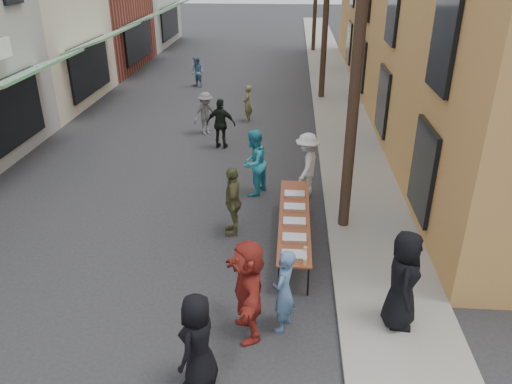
# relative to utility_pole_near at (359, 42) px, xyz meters

# --- Properties ---
(ground) EXTENTS (120.00, 120.00, 0.00)m
(ground) POSITION_rel_utility_pole_near_xyz_m (-4.30, -3.00, -4.50)
(ground) COLOR #28282B
(ground) RESTS_ON ground
(sidewalk) EXTENTS (2.20, 60.00, 0.10)m
(sidewalk) POSITION_rel_utility_pole_near_xyz_m (0.70, 12.00, -4.45)
(sidewalk) COLOR gray
(sidewalk) RESTS_ON ground
(storefront_row) EXTENTS (8.00, 37.00, 9.00)m
(storefront_row) POSITION_rel_utility_pole_near_xyz_m (-14.30, 11.96, -0.38)
(storefront_row) COLOR maroon
(storefront_row) RESTS_ON ground
(utility_pole_near) EXTENTS (0.26, 0.26, 9.00)m
(utility_pole_near) POSITION_rel_utility_pole_near_xyz_m (0.00, 0.00, 0.00)
(utility_pole_near) COLOR #2D2116
(utility_pole_near) RESTS_ON ground
(serving_table) EXTENTS (0.70, 4.00, 0.75)m
(serving_table) POSITION_rel_utility_pole_near_xyz_m (-1.23, -0.93, -3.79)
(serving_table) COLOR brown
(serving_table) RESTS_ON ground
(catering_tray_sausage) EXTENTS (0.50, 0.33, 0.08)m
(catering_tray_sausage) POSITION_rel_utility_pole_near_xyz_m (-1.23, -2.58, -3.71)
(catering_tray_sausage) COLOR maroon
(catering_tray_sausage) RESTS_ON serving_table
(catering_tray_foil_b) EXTENTS (0.50, 0.33, 0.08)m
(catering_tray_foil_b) POSITION_rel_utility_pole_near_xyz_m (-1.23, -1.93, -3.71)
(catering_tray_foil_b) COLOR #B2B2B7
(catering_tray_foil_b) RESTS_ON serving_table
(catering_tray_buns) EXTENTS (0.50, 0.33, 0.08)m
(catering_tray_buns) POSITION_rel_utility_pole_near_xyz_m (-1.23, -1.23, -3.71)
(catering_tray_buns) COLOR tan
(catering_tray_buns) RESTS_ON serving_table
(catering_tray_foil_d) EXTENTS (0.50, 0.33, 0.08)m
(catering_tray_foil_d) POSITION_rel_utility_pole_near_xyz_m (-1.23, -0.53, -3.71)
(catering_tray_foil_d) COLOR #B2B2B7
(catering_tray_foil_d) RESTS_ON serving_table
(catering_tray_buns_end) EXTENTS (0.50, 0.33, 0.08)m
(catering_tray_buns_end) POSITION_rel_utility_pole_near_xyz_m (-1.23, 0.17, -3.71)
(catering_tray_buns_end) COLOR tan
(catering_tray_buns_end) RESTS_ON serving_table
(condiment_jar_a) EXTENTS (0.07, 0.07, 0.08)m
(condiment_jar_a) POSITION_rel_utility_pole_near_xyz_m (-1.45, -2.88, -3.71)
(condiment_jar_a) COLOR #A57F26
(condiment_jar_a) RESTS_ON serving_table
(condiment_jar_b) EXTENTS (0.07, 0.07, 0.08)m
(condiment_jar_b) POSITION_rel_utility_pole_near_xyz_m (-1.45, -2.78, -3.71)
(condiment_jar_b) COLOR #A57F26
(condiment_jar_b) RESTS_ON serving_table
(condiment_jar_c) EXTENTS (0.07, 0.07, 0.08)m
(condiment_jar_c) POSITION_rel_utility_pole_near_xyz_m (-1.45, -2.68, -3.71)
(condiment_jar_c) COLOR #A57F26
(condiment_jar_c) RESTS_ON serving_table
(cup_stack) EXTENTS (0.08, 0.08, 0.12)m
(cup_stack) POSITION_rel_utility_pole_near_xyz_m (-1.03, -2.83, -3.69)
(cup_stack) COLOR tan
(cup_stack) RESTS_ON serving_table
(guest_front_a) EXTENTS (0.79, 0.96, 1.69)m
(guest_front_a) POSITION_rel_utility_pole_near_xyz_m (-2.70, -5.19, -3.65)
(guest_front_a) COLOR black
(guest_front_a) RESTS_ON ground
(guest_front_b) EXTENTS (0.57, 0.69, 1.64)m
(guest_front_b) POSITION_rel_utility_pole_near_xyz_m (-1.42, -3.78, -3.68)
(guest_front_b) COLOR #4F7199
(guest_front_b) RESTS_ON ground
(guest_front_c) EXTENTS (1.03, 1.13, 1.89)m
(guest_front_c) POSITION_rel_utility_pole_near_xyz_m (-2.37, 1.76, -3.56)
(guest_front_c) COLOR teal
(guest_front_c) RESTS_ON ground
(guest_front_d) EXTENTS (0.95, 1.31, 1.82)m
(guest_front_d) POSITION_rel_utility_pole_near_xyz_m (-0.90, 1.78, -3.59)
(guest_front_d) COLOR silver
(guest_front_d) RESTS_ON ground
(guest_front_e) EXTENTS (0.52, 1.05, 1.74)m
(guest_front_e) POSITION_rel_utility_pole_near_xyz_m (-2.70, -0.45, -3.63)
(guest_front_e) COLOR brown
(guest_front_e) RESTS_ON ground
(guest_queue_back) EXTENTS (1.00, 1.87, 1.92)m
(guest_queue_back) POSITION_rel_utility_pole_near_xyz_m (-2.04, -3.97, -3.54)
(guest_queue_back) COLOR #9F2D22
(guest_queue_back) RESTS_ON ground
(server) EXTENTS (0.74, 1.01, 1.89)m
(server) POSITION_rel_utility_pole_near_xyz_m (0.67, -3.62, -3.45)
(server) COLOR black
(server) RESTS_ON sidewalk
(passerby_left) EXTENTS (1.17, 1.11, 1.59)m
(passerby_left) POSITION_rel_utility_pole_near_xyz_m (-4.53, 6.73, -3.70)
(passerby_left) COLOR slate
(passerby_left) RESTS_ON ground
(passerby_mid) EXTENTS (1.08, 0.58, 1.75)m
(passerby_mid) POSITION_rel_utility_pole_near_xyz_m (-3.77, 5.32, -3.63)
(passerby_mid) COLOR black
(passerby_mid) RESTS_ON ground
(passerby_right) EXTENTS (0.42, 0.57, 1.46)m
(passerby_right) POSITION_rel_utility_pole_near_xyz_m (-3.11, 8.38, -3.77)
(passerby_right) COLOR brown
(passerby_right) RESTS_ON ground
(passerby_far) EXTENTS (0.92, 0.89, 1.49)m
(passerby_far) POSITION_rel_utility_pole_near_xyz_m (-6.11, 13.76, -3.75)
(passerby_far) COLOR #537BA1
(passerby_far) RESTS_ON ground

